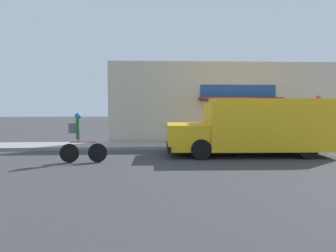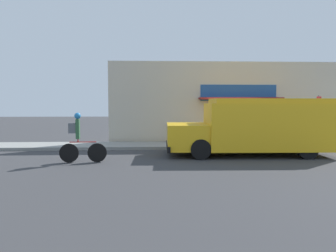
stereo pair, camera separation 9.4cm
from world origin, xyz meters
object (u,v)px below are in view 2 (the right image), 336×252
at_px(cyclist, 79,138).
at_px(stop_sign_post, 318,111).
at_px(school_bus, 257,126).
at_px(trash_bin, 196,133).

xyz_separation_m(cyclist, stop_sign_post, (10.59, 3.65, 0.84)).
distance_m(school_bus, stop_sign_post, 4.47).
bearing_deg(stop_sign_post, cyclist, -160.98).
xyz_separation_m(school_bus, cyclist, (-6.83, -1.30, -0.32)).
distance_m(stop_sign_post, trash_bin, 5.95).
distance_m(cyclist, stop_sign_post, 11.24).
bearing_deg(school_bus, cyclist, -167.75).
distance_m(cyclist, trash_bin, 6.68).
relative_size(school_bus, stop_sign_post, 2.83).
relative_size(school_bus, cyclist, 3.71).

